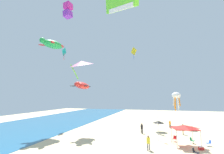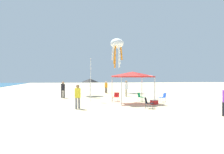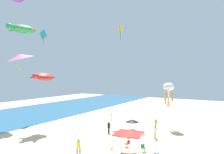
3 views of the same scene
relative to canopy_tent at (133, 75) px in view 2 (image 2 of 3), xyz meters
The scene contains 14 objects.
ground 3.86m from the canopy_tent, 68.59° to the right, with size 120.00×120.00×0.10m, color beige.
canopy_tent is the anchor object (origin of this frame).
beach_umbrella 8.96m from the canopy_tent, 22.77° to the left, with size 2.11×2.11×2.09m.
folding_chair_right_of_tent 3.79m from the canopy_tent, 74.53° to the right, with size 0.63×0.71×0.82m.
folding_chair_facing_ocean 3.13m from the canopy_tent, 30.00° to the left, with size 0.78×0.72×0.82m.
folding_chair_near_cooler 4.18m from the canopy_tent, behind, with size 0.75×0.80×0.82m.
folding_chair_left_of_tent 2.86m from the canopy_tent, 34.43° to the right, with size 0.79×0.81×0.82m.
cooler_box 3.07m from the canopy_tent, 124.38° to the right, with size 0.56×0.70×0.40m.
banner_flag 4.12m from the canopy_tent, 61.43° to the left, with size 0.36×0.06×4.12m.
person_kite_handler 7.26m from the canopy_tent, ahead, with size 0.48×0.44×1.87m.
person_watching_sky 5.90m from the canopy_tent, 123.28° to the left, with size 0.43×0.43×1.80m.
person_far_stroller 12.85m from the canopy_tent, ahead, with size 0.41×0.40×1.67m.
person_by_tent 8.98m from the canopy_tent, 46.97° to the left, with size 0.43×0.43×1.81m.
kite_octopus_white 15.02m from the canopy_tent, ahead, with size 1.93×1.93×4.28m.
Camera 2 is at (-23.04, 7.24, 2.50)m, focal length 40.63 mm.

